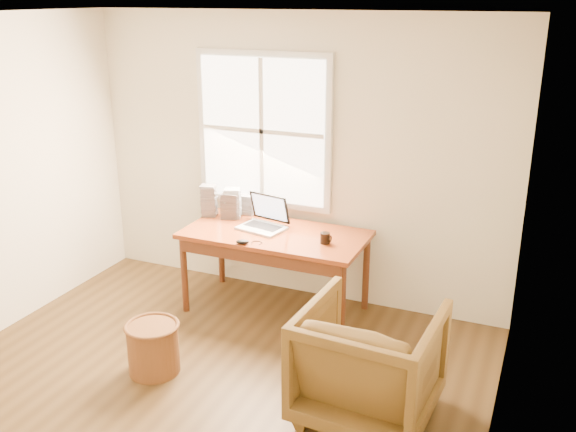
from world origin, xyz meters
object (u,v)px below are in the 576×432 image
armchair (369,363)px  coffee_mug (325,238)px  wicker_stool (153,349)px  desk (275,235)px  laptop (261,213)px  cd_stack_a (233,203)px

armchair → coffee_mug: size_ratio=9.67×
armchair → wicker_stool: 1.66m
desk → wicker_stool: 1.46m
wicker_stool → coffee_mug: (0.92, 1.21, 0.60)m
desk → coffee_mug: 0.50m
desk → wicker_stool: (-0.44, -1.28, -0.54)m
laptop → coffee_mug: bearing=3.6°
coffee_mug → cd_stack_a: bearing=139.8°
desk → wicker_stool: size_ratio=4.15×
laptop → cd_stack_a: size_ratio=1.49×
cd_stack_a → coffee_mug: bearing=-15.3°
wicker_stool → cd_stack_a: size_ratio=1.36×
desk → cd_stack_a: bearing=158.4°
armchair → coffee_mug: coffee_mug is taller
desk → coffee_mug: size_ratio=17.36×
laptop → coffee_mug: size_ratio=4.60×
armchair → laptop: laptop is taller
desk → coffee_mug: coffee_mug is taller
armchair → coffee_mug: (-0.72, 1.09, 0.39)m
laptop → wicker_stool: bearing=-91.0°
wicker_stool → cd_stack_a: 1.65m
desk → laptop: 0.22m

